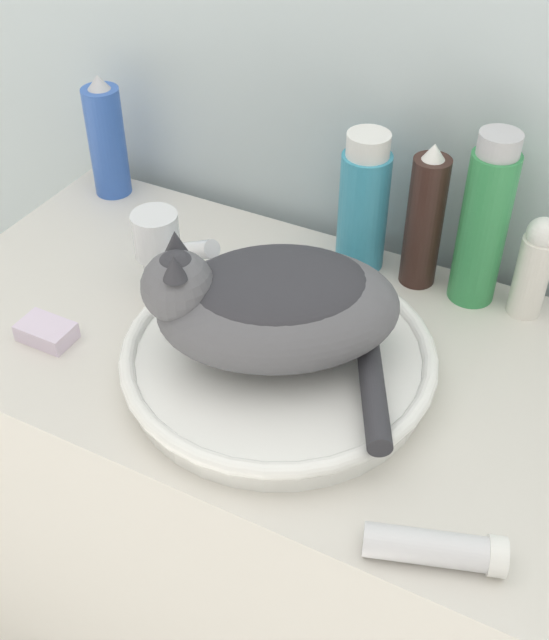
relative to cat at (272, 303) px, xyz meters
name	(u,v)px	position (x,y,z in m)	size (l,w,h in m)	color
wall_back	(376,0)	(-0.04, 0.37, 0.23)	(8.00, 0.05, 2.40)	silver
vanity_counter	(267,533)	(-0.04, 0.06, -0.54)	(0.96, 0.52, 0.86)	beige
sink_basin	(278,359)	(0.01, 0.01, -0.09)	(0.39, 0.39, 0.05)	white
cat	(272,303)	(0.00, 0.00, 0.00)	(0.36, 0.31, 0.16)	#56565B
faucet	(162,248)	(-0.21, 0.08, -0.04)	(0.15, 0.08, 0.14)	silver
spray_bottle_trigger	(107,140)	(-0.44, 0.27, -0.02)	(0.06, 0.06, 0.20)	#335BB7
hairspray_can_black	(424,220)	(0.09, 0.27, -0.01)	(0.05, 0.05, 0.21)	#331E19
shampoo_bottle_tall	(484,223)	(0.17, 0.27, 0.01)	(0.06, 0.06, 0.25)	#338C4C
mouthwash_bottle	(363,204)	(0.00, 0.27, -0.02)	(0.07, 0.07, 0.21)	teal
deodorant_stick	(534,267)	(0.25, 0.27, -0.04)	(0.05, 0.05, 0.15)	white
cream_tube	(436,548)	(0.26, -0.16, -0.10)	(0.14, 0.08, 0.04)	silver
soap_bar	(47,332)	(-0.29, -0.07, -0.10)	(0.07, 0.05, 0.02)	silver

